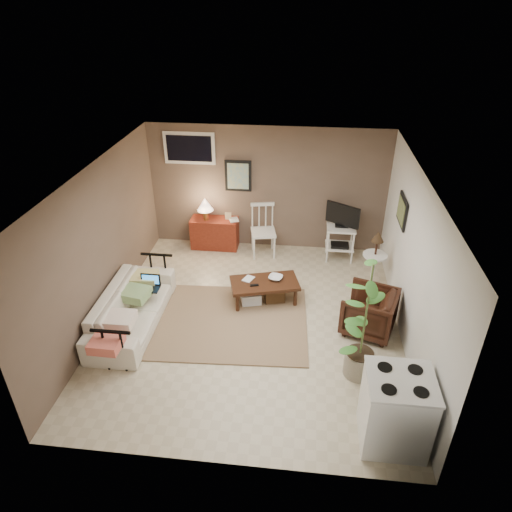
# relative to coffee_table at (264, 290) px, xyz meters

# --- Properties ---
(floor) EXTENTS (5.00, 5.00, 0.00)m
(floor) POSITION_rel_coffee_table_xyz_m (-0.14, -0.54, -0.23)
(floor) COLOR #C1B293
(floor) RESTS_ON ground
(art_back) EXTENTS (0.50, 0.03, 0.60)m
(art_back) POSITION_rel_coffee_table_xyz_m (-0.69, 1.94, 1.22)
(art_back) COLOR black
(art_right) EXTENTS (0.03, 0.60, 0.45)m
(art_right) POSITION_rel_coffee_table_xyz_m (2.09, 0.51, 1.29)
(art_right) COLOR black
(window) EXTENTS (0.96, 0.03, 0.60)m
(window) POSITION_rel_coffee_table_xyz_m (-1.59, 1.94, 1.72)
(window) COLOR white
(rug) EXTENTS (2.46, 2.01, 0.02)m
(rug) POSITION_rel_coffee_table_xyz_m (-0.46, -0.60, -0.22)
(rug) COLOR #8A7150
(rug) RESTS_ON floor
(coffee_table) EXTENTS (1.20, 0.83, 0.41)m
(coffee_table) POSITION_rel_coffee_table_xyz_m (0.00, 0.00, 0.00)
(coffee_table) COLOR #3B1D10
(coffee_table) RESTS_ON floor
(sofa) EXTENTS (0.59, 2.03, 0.80)m
(sofa) POSITION_rel_coffee_table_xyz_m (-1.94, -0.80, 0.17)
(sofa) COLOR beige
(sofa) RESTS_ON floor
(sofa_pillows) EXTENTS (0.39, 1.93, 0.14)m
(sofa_pillows) POSITION_rel_coffee_table_xyz_m (-1.89, -1.03, 0.26)
(sofa_pillows) COLOR beige
(sofa_pillows) RESTS_ON sofa
(sofa_end_rails) EXTENTS (0.55, 2.03, 0.68)m
(sofa_end_rails) POSITION_rel_coffee_table_xyz_m (-1.82, -0.80, 0.11)
(sofa_end_rails) COLOR black
(sofa_end_rails) RESTS_ON floor
(laptop) EXTENTS (0.31, 0.23, 0.21)m
(laptop) POSITION_rel_coffee_table_xyz_m (-1.74, -0.45, 0.29)
(laptop) COLOR black
(laptop) RESTS_ON sofa
(red_console) EXTENTS (0.92, 0.41, 1.06)m
(red_console) POSITION_rel_coffee_table_xyz_m (-1.17, 1.76, 0.14)
(red_console) COLOR maroon
(red_console) RESTS_ON floor
(spindle_chair) EXTENTS (0.53, 0.53, 1.00)m
(spindle_chair) POSITION_rel_coffee_table_xyz_m (-0.17, 1.59, 0.24)
(spindle_chair) COLOR white
(spindle_chair) RESTS_ON floor
(tv_stand) EXTENTS (0.59, 0.43, 1.12)m
(tv_stand) POSITION_rel_coffee_table_xyz_m (1.29, 1.56, 0.36)
(tv_stand) COLOR white
(tv_stand) RESTS_ON floor
(side_table) EXTENTS (0.41, 0.41, 1.08)m
(side_table) POSITION_rel_coffee_table_xyz_m (1.80, 0.64, 0.44)
(side_table) COLOR white
(side_table) RESTS_ON floor
(armchair) EXTENTS (0.87, 0.90, 0.75)m
(armchair) POSITION_rel_coffee_table_xyz_m (1.62, -0.55, 0.14)
(armchair) COLOR black
(armchair) RESTS_ON floor
(potted_plant) EXTENTS (0.44, 0.44, 1.74)m
(potted_plant) POSITION_rel_coffee_table_xyz_m (1.41, -1.49, 0.70)
(potted_plant) COLOR gray
(potted_plant) RESTS_ON floor
(stove) EXTENTS (0.72, 0.67, 0.95)m
(stove) POSITION_rel_coffee_table_xyz_m (1.70, -2.51, 0.24)
(stove) COLOR silver
(stove) RESTS_ON floor
(bowl) EXTENTS (0.23, 0.11, 0.22)m
(bowl) POSITION_rel_coffee_table_xyz_m (0.18, 0.10, 0.27)
(bowl) COLOR #3B1D10
(bowl) RESTS_ON coffee_table
(book_table) EXTENTS (0.14, 0.07, 0.20)m
(book_table) POSITION_rel_coffee_table_xyz_m (-0.33, 0.07, 0.26)
(book_table) COLOR #3B1D10
(book_table) RESTS_ON coffee_table
(book_console) EXTENTS (0.17, 0.08, 0.23)m
(book_console) POSITION_rel_coffee_table_xyz_m (-0.84, 1.72, 0.50)
(book_console) COLOR #3B1D10
(book_console) RESTS_ON red_console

